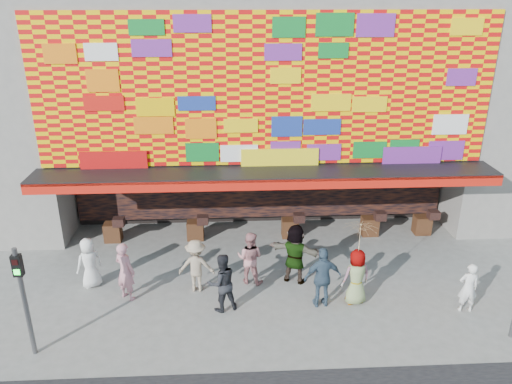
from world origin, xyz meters
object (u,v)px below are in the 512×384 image
at_px(ped_i, 250,258).
at_px(parasol, 360,237).
at_px(signal_left, 23,290).
at_px(ped_d, 196,266).
at_px(ped_b, 125,271).
at_px(ped_c, 222,283).
at_px(ped_a, 89,263).
at_px(ped_g, 356,277).
at_px(ped_f, 295,254).
at_px(ped_h, 468,288).
at_px(ped_e, 323,277).

bearing_deg(ped_i, parasol, 176.61).
relative_size(signal_left, ped_i, 1.75).
distance_m(ped_d, ped_i, 1.68).
xyz_separation_m(signal_left, ped_b, (1.90, 2.36, -0.95)).
bearing_deg(signal_left, ped_c, 19.08).
height_order(ped_i, parasol, parasol).
height_order(ped_a, ped_g, ped_g).
bearing_deg(parasol, signal_left, -168.35).
height_order(ped_c, ped_d, ped_c).
distance_m(signal_left, ped_f, 7.67).
bearing_deg(signal_left, ped_b, 51.07).
distance_m(ped_b, ped_g, 6.73).
xyz_separation_m(ped_c, ped_i, (0.85, 1.41, -0.02)).
bearing_deg(ped_d, ped_i, -164.87).
distance_m(ped_g, ped_h, 3.12).
bearing_deg(ped_f, signal_left, 48.02).
relative_size(ped_d, ped_h, 1.10).
xyz_separation_m(signal_left, ped_h, (11.67, 1.19, -1.10)).
bearing_deg(ped_f, ped_a, 24.13).
bearing_deg(ped_f, parasol, 166.60).
bearing_deg(parasol, ped_a, 170.66).
xyz_separation_m(ped_h, ped_i, (-6.09, 1.86, 0.09)).
height_order(ped_h, parasol, parasol).
xyz_separation_m(ped_e, ped_g, (1.00, 0.10, -0.07)).
height_order(ped_e, ped_f, ped_f).
relative_size(ped_d, ped_i, 0.98).
distance_m(ped_e, ped_i, 2.45).
bearing_deg(ped_g, ped_c, -9.50).
distance_m(ped_b, ped_h, 9.84).
bearing_deg(ped_e, ped_b, -12.66).
bearing_deg(ped_g, ped_i, -34.41).
distance_m(ped_i, parasol, 3.53).
bearing_deg(ped_i, ped_a, 19.13).
distance_m(signal_left, parasol, 8.80).
bearing_deg(ped_e, ped_a, -17.32).
relative_size(ped_a, ped_f, 0.83).
bearing_deg(ped_g, parasol, 180.00).
relative_size(ped_c, ped_h, 1.15).
height_order(ped_b, ped_e, ped_e).
relative_size(ped_b, ped_i, 1.07).
distance_m(ped_b, ped_f, 5.13).
xyz_separation_m(signal_left, ped_i, (5.59, 3.05, -1.00)).
xyz_separation_m(ped_g, ped_i, (-3.03, 1.28, -0.00)).
height_order(ped_d, ped_e, ped_e).
relative_size(ped_b, ped_e, 0.98).
bearing_deg(ped_i, ped_f, -161.04).
xyz_separation_m(signal_left, ped_f, (6.99, 3.04, -0.89)).
distance_m(ped_d, ped_e, 3.80).
bearing_deg(ped_e, ped_i, -40.03).
bearing_deg(ped_h, ped_c, 0.34).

